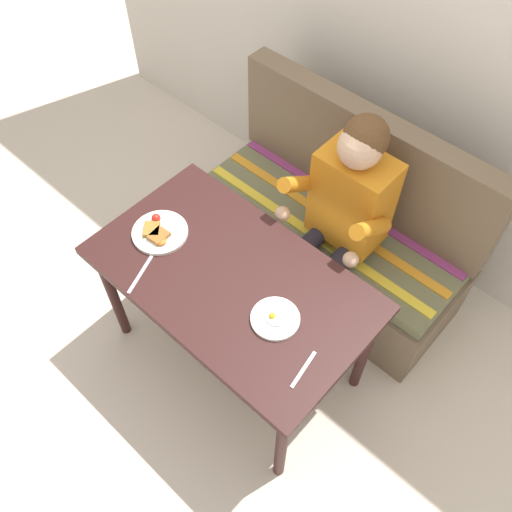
{
  "coord_description": "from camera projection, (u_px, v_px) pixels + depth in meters",
  "views": [
    {
      "loc": [
        0.93,
        -0.87,
        2.61
      ],
      "look_at": [
        0.0,
        0.15,
        0.72
      ],
      "focal_mm": 38.46,
      "sensor_mm": 36.0,
      "label": 1
    }
  ],
  "objects": [
    {
      "name": "back_wall",
      "position": [
        431.0,
        22.0,
        2.36
      ],
      "size": [
        4.4,
        0.1,
        2.6
      ],
      "primitive_type": "cube",
      "color": "beige",
      "rests_on": "ground"
    },
    {
      "name": "plate_eggs",
      "position": [
        275.0,
        318.0,
        2.14
      ],
      "size": [
        0.2,
        0.2,
        0.04
      ],
      "color": "white",
      "rests_on": "table"
    },
    {
      "name": "person",
      "position": [
        342.0,
        210.0,
        2.46
      ],
      "size": [
        0.45,
        0.61,
        1.21
      ],
      "color": "orange",
      "rests_on": "ground"
    },
    {
      "name": "table",
      "position": [
        232.0,
        287.0,
        2.33
      ],
      "size": [
        1.2,
        0.7,
        0.73
      ],
      "color": "#341918",
      "rests_on": "ground"
    },
    {
      "name": "knife",
      "position": [
        140.0,
        274.0,
        2.27
      ],
      "size": [
        0.08,
        0.19,
        0.0
      ],
      "primitive_type": "cube",
      "rotation": [
        0.0,
        0.0,
        0.36
      ],
      "color": "silver",
      "rests_on": "table"
    },
    {
      "name": "fork",
      "position": [
        303.0,
        369.0,
        2.02
      ],
      "size": [
        0.04,
        0.17,
        0.0
      ],
      "primitive_type": "cube",
      "rotation": [
        0.0,
        0.0,
        0.15
      ],
      "color": "silver",
      "rests_on": "table"
    },
    {
      "name": "plate_breakfast",
      "position": [
        159.0,
        232.0,
        2.39
      ],
      "size": [
        0.25,
        0.25,
        0.05
      ],
      "color": "white",
      "rests_on": "table"
    },
    {
      "name": "couch",
      "position": [
        333.0,
        231.0,
        2.92
      ],
      "size": [
        1.44,
        0.56,
        1.0
      ],
      "color": "brown",
      "rests_on": "ground"
    },
    {
      "name": "ground_plane",
      "position": [
        237.0,
        355.0,
        2.85
      ],
      "size": [
        8.0,
        8.0,
        0.0
      ],
      "primitive_type": "plane",
      "color": "beige"
    }
  ]
}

